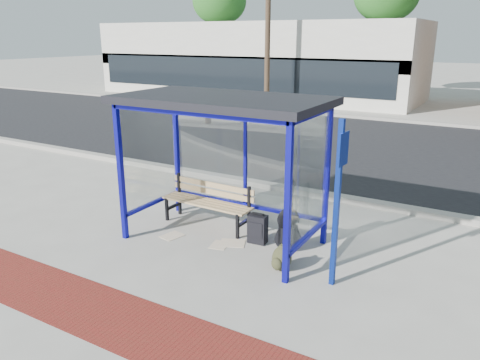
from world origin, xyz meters
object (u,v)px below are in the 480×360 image
Objects in this scene: bench at (208,200)px; backpack at (281,259)px; suitcase at (258,229)px; guitar_bag at (288,226)px.

backpack is (1.89, -0.93, -0.29)m from bench.
backpack is (0.75, -0.67, -0.07)m from suitcase.
guitar_bag is (1.70, -0.26, -0.06)m from bench.
guitar_bag reaches higher than suitcase.
suitcase reaches higher than backpack.
guitar_bag reaches higher than bench.
guitar_bag is 2.12× the size of suitcase.
guitar_bag is 0.57m from suitcase.
bench reaches higher than backpack.
bench is at bearing 155.71° from guitar_bag.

